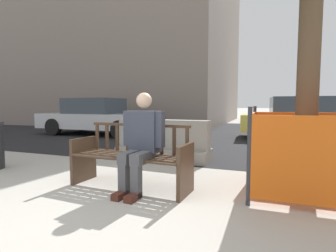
% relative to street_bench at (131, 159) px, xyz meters
% --- Properties ---
extents(ground_plane, '(200.00, 200.00, 0.00)m').
position_rel_street_bench_xyz_m(ground_plane, '(-0.17, -1.24, -0.40)').
color(ground_plane, '#ADA89E').
extents(street_asphalt, '(120.00, 12.00, 0.01)m').
position_rel_street_bench_xyz_m(street_asphalt, '(-0.17, 7.46, -0.39)').
color(street_asphalt, black).
rests_on(street_asphalt, ground).
extents(street_bench, '(1.72, 0.63, 0.88)m').
position_rel_street_bench_xyz_m(street_bench, '(0.00, 0.00, 0.00)').
color(street_bench, '#473323').
rests_on(street_bench, ground).
extents(seated_person, '(0.59, 0.74, 1.31)m').
position_rel_street_bench_xyz_m(seated_person, '(0.20, -0.07, 0.29)').
color(seated_person, '#383D4C').
rests_on(seated_person, ground).
extents(jersey_barrier_centre, '(2.03, 0.76, 0.84)m').
position_rel_street_bench_xyz_m(jersey_barrier_centre, '(-0.30, 1.96, -0.06)').
color(jersey_barrier_centre, gray).
rests_on(jersey_barrier_centre, ground).
extents(construction_fence, '(1.34, 1.34, 1.13)m').
position_rel_street_bench_xyz_m(construction_fence, '(2.22, 0.53, 0.17)').
color(construction_fence, '#2D2D33').
rests_on(construction_fence, ground).
extents(car_taxi_near, '(4.61, 2.09, 1.42)m').
position_rel_street_bench_xyz_m(car_taxi_near, '(3.12, 6.55, 0.30)').
color(car_taxi_near, '#DBC64C').
rests_on(car_taxi_near, ground).
extents(car_sedan_mid, '(4.69, 1.91, 1.40)m').
position_rel_street_bench_xyz_m(car_sedan_mid, '(-4.35, 5.32, 0.28)').
color(car_sedan_mid, silver).
rests_on(car_sedan_mid, ground).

